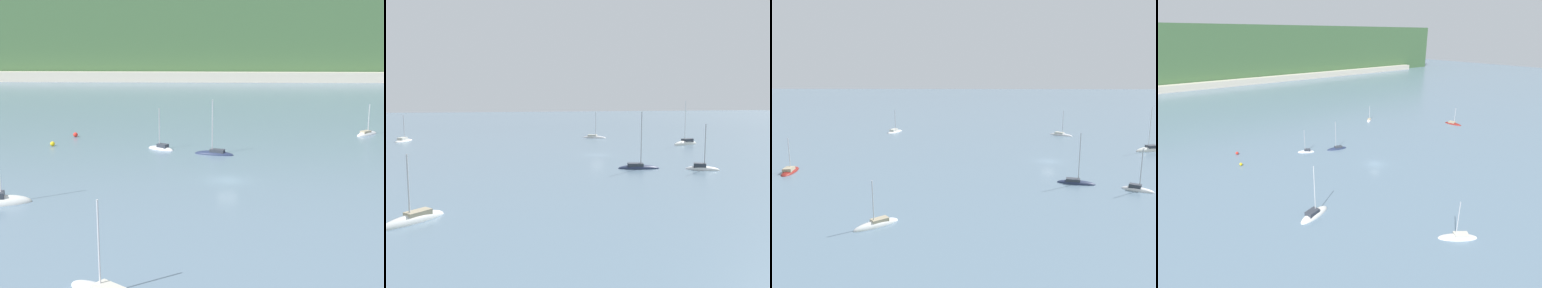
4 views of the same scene
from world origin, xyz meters
The scene contains 8 objects.
ground_plane centered at (0.00, 0.00, 0.00)m, with size 600.00×600.00×0.00m, color slate.
hillside_ridge centered at (0.00, 193.25, 19.45)m, with size 428.74×71.32×38.90m.
shore_town_strip centered at (0.00, 154.10, 2.03)m, with size 364.43×6.00×4.06m.
sailboat_1 centered at (27.10, 33.42, 0.07)m, with size 5.43×4.90×6.43m.
sailboat_4 centered at (-1.57, 15.39, 0.10)m, with size 6.47×3.39×9.11m.
sailboat_6 centered at (-10.25, 18.79, 0.12)m, with size 4.95×3.90×7.34m.
mooring_buoy_0 centered at (-26.95, 29.39, 0.42)m, with size 0.85×0.85×0.85m.
mooring_buoy_1 centered at (-28.72, 20.91, 0.39)m, with size 0.79×0.79×0.79m.
Camera 1 is at (-2.23, -66.11, 17.89)m, focal length 50.00 mm.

